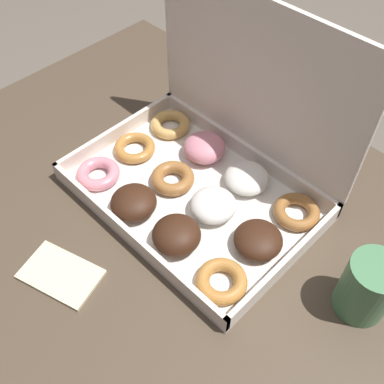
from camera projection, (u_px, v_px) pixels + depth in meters
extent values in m
plane|color=#6B6054|center=(189.00, 371.00, 1.32)|extent=(8.00, 8.00, 0.00)
cube|color=#4C3D2D|center=(187.00, 224.00, 0.75)|extent=(1.05, 0.73, 0.03)
cylinder|color=#4C3D2D|center=(152.00, 148.00, 1.40)|extent=(0.06, 0.06, 0.72)
cube|color=silver|center=(192.00, 197.00, 0.77)|extent=(0.40, 0.28, 0.01)
cube|color=silver|center=(131.00, 237.00, 0.69)|extent=(0.40, 0.01, 0.03)
cube|color=silver|center=(244.00, 150.00, 0.81)|extent=(0.40, 0.01, 0.03)
cube|color=silver|center=(117.00, 133.00, 0.84)|extent=(0.01, 0.28, 0.03)
cube|color=silver|center=(287.00, 262.00, 0.66)|extent=(0.01, 0.28, 0.03)
cube|color=silver|center=(256.00, 79.00, 0.70)|extent=(0.40, 0.01, 0.27)
torus|color=pink|center=(98.00, 174.00, 0.78)|extent=(0.08, 0.08, 0.02)
ellipsoid|color=#381E11|center=(134.00, 202.00, 0.73)|extent=(0.08, 0.08, 0.04)
ellipsoid|color=#381E11|center=(177.00, 235.00, 0.69)|extent=(0.08, 0.08, 0.04)
torus|color=#B77A38|center=(222.00, 281.00, 0.65)|extent=(0.08, 0.08, 0.02)
torus|color=#B77A38|center=(135.00, 148.00, 0.83)|extent=(0.08, 0.08, 0.02)
torus|color=#9E6633|center=(173.00, 178.00, 0.77)|extent=(0.08, 0.08, 0.02)
ellipsoid|color=white|center=(213.00, 205.00, 0.73)|extent=(0.08, 0.08, 0.04)
ellipsoid|color=#381E11|center=(258.00, 240.00, 0.69)|extent=(0.08, 0.08, 0.04)
torus|color=tan|center=(170.00, 125.00, 0.87)|extent=(0.08, 0.08, 0.02)
ellipsoid|color=pink|center=(204.00, 147.00, 0.81)|extent=(0.08, 0.08, 0.04)
ellipsoid|color=white|center=(247.00, 178.00, 0.77)|extent=(0.08, 0.08, 0.03)
torus|color=#9E6633|center=(296.00, 212.00, 0.73)|extent=(0.08, 0.08, 0.02)
cylinder|color=#4C8456|center=(367.00, 287.00, 0.60)|extent=(0.07, 0.07, 0.10)
cylinder|color=black|center=(379.00, 270.00, 0.57)|extent=(0.06, 0.06, 0.01)
cube|color=beige|center=(61.00, 274.00, 0.67)|extent=(0.13, 0.10, 0.01)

